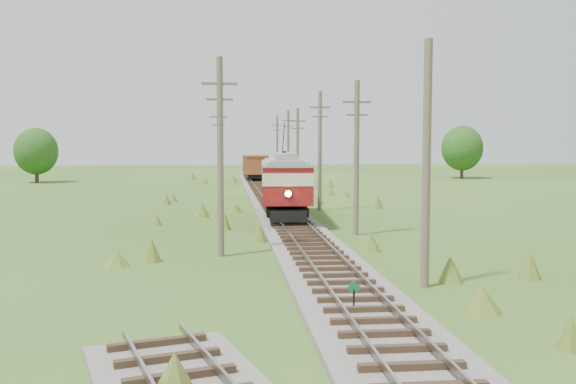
{
  "coord_description": "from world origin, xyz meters",
  "views": [
    {
      "loc": [
        -4.04,
        -17.08,
        5.2
      ],
      "look_at": [
        0.0,
        23.27,
        2.03
      ],
      "focal_mm": 40.0,
      "sensor_mm": 36.0,
      "label": 1
    }
  ],
  "objects": [
    {
      "name": "gravel_pile",
      "position": [
        3.84,
        53.13,
        0.53
      ],
      "size": [
        3.11,
        3.3,
        1.13
      ],
      "color": "gray",
      "rests_on": "ground"
    },
    {
      "name": "tree_mid_a",
      "position": [
        -28.0,
        68.0,
        4.02
      ],
      "size": [
        5.46,
        5.46,
        7.03
      ],
      "color": "#38281C",
      "rests_on": "ground"
    },
    {
      "name": "utility_pole_r_4",
      "position": [
        3.0,
        44.0,
        4.32
      ],
      "size": [
        1.6,
        0.3,
        8.4
      ],
      "color": "brown",
      "rests_on": "ground"
    },
    {
      "name": "gondola",
      "position": [
        0.0,
        65.65,
        2.16
      ],
      "size": [
        3.01,
        8.93,
        2.95
      ],
      "rotation": [
        0.0,
        0.0,
        0.01
      ],
      "color": "black",
      "rests_on": "ground"
    },
    {
      "name": "utility_pole_r_3",
      "position": [
        3.2,
        31.0,
        4.63
      ],
      "size": [
        1.6,
        0.3,
        9.0
      ],
      "color": "brown",
      "rests_on": "ground"
    },
    {
      "name": "utility_pole_r_2",
      "position": [
        3.3,
        18.0,
        4.42
      ],
      "size": [
        1.6,
        0.3,
        8.6
      ],
      "color": "brown",
      "rests_on": "ground"
    },
    {
      "name": "ground",
      "position": [
        0.0,
        0.0,
        0.0
      ],
      "size": [
        260.0,
        260.0,
        0.0
      ],
      "primitive_type": "plane",
      "color": "#2C5319",
      "rests_on": "ground"
    },
    {
      "name": "railbed_main",
      "position": [
        0.0,
        34.0,
        0.19
      ],
      "size": [
        3.6,
        96.0,
        0.57
      ],
      "color": "#605B54",
      "rests_on": "ground"
    },
    {
      "name": "utility_pole_l_a",
      "position": [
        -4.2,
        12.0,
        4.63
      ],
      "size": [
        1.6,
        0.3,
        9.0
      ],
      "color": "brown",
      "rests_on": "ground"
    },
    {
      "name": "utility_pole_r_5",
      "position": [
        3.4,
        57.0,
        4.58
      ],
      "size": [
        1.6,
        0.3,
        8.9
      ],
      "color": "brown",
      "rests_on": "ground"
    },
    {
      "name": "utility_pole_r_1",
      "position": [
        3.1,
        5.0,
        4.4
      ],
      "size": [
        0.3,
        0.3,
        8.8
      ],
      "color": "brown",
      "rests_on": "ground"
    },
    {
      "name": "streetcar",
      "position": [
        -0.0,
        25.72,
        2.73
      ],
      "size": [
        3.77,
        13.05,
        5.92
      ],
      "rotation": [
        0.0,
        0.0,
        -0.06
      ],
      "color": "black",
      "rests_on": "ground"
    },
    {
      "name": "tree_mid_b",
      "position": [
        30.0,
        72.0,
        4.33
      ],
      "size": [
        5.88,
        5.88,
        7.57
      ],
      "color": "#38281C",
      "rests_on": "ground"
    },
    {
      "name": "switch_marker",
      "position": [
        -0.2,
        1.5,
        0.63
      ],
      "size": [
        0.45,
        0.06,
        1.08
      ],
      "color": "black",
      "rests_on": "ground"
    },
    {
      "name": "utility_pole_l_b",
      "position": [
        -4.5,
        40.0,
        4.42
      ],
      "size": [
        1.6,
        0.3,
        8.6
      ],
      "color": "brown",
      "rests_on": "ground"
    },
    {
      "name": "utility_pole_r_6",
      "position": [
        3.2,
        70.0,
        4.47
      ],
      "size": [
        1.6,
        0.3,
        8.7
      ],
      "color": "brown",
      "rests_on": "ground"
    }
  ]
}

